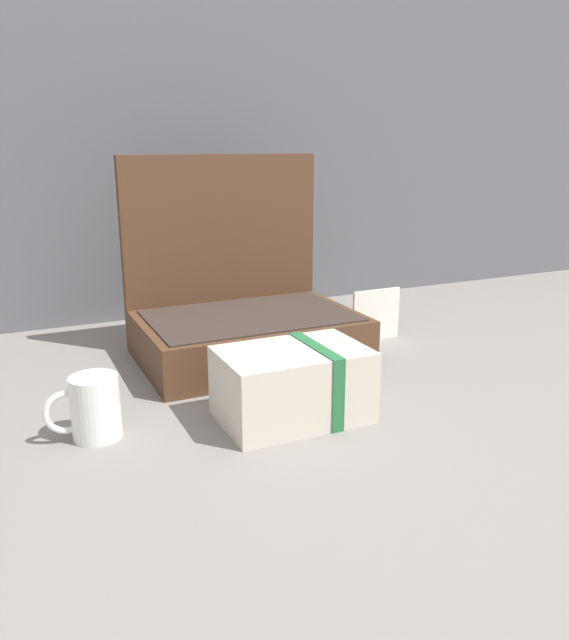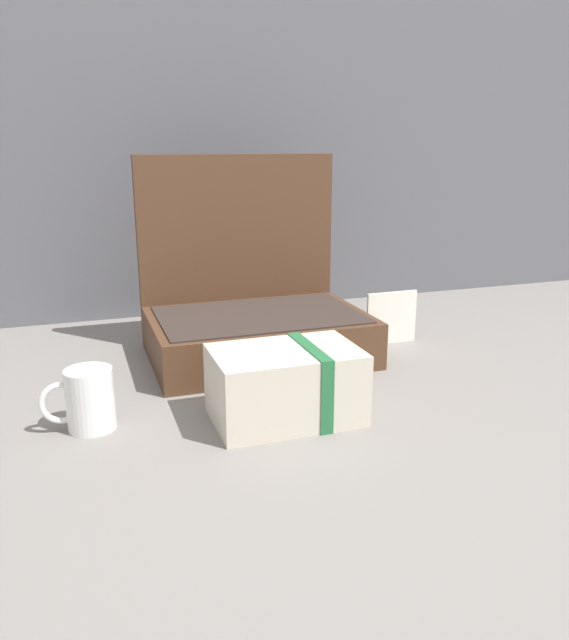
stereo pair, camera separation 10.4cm
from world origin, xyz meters
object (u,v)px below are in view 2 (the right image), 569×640
at_px(info_card_left, 391,318).
at_px(coffee_mug, 88,399).
at_px(cream_toiletry_bag, 288,384).
at_px(open_suitcase, 253,312).

bearing_deg(info_card_left, coffee_mug, -161.03).
distance_m(coffee_mug, info_card_left, 0.66).
height_order(coffee_mug, info_card_left, info_card_left).
xyz_separation_m(cream_toiletry_bag, coffee_mug, (-0.29, 0.06, -0.01)).
height_order(cream_toiletry_bag, coffee_mug, cream_toiletry_bag).
distance_m(cream_toiletry_bag, coffee_mug, 0.30).
bearing_deg(info_card_left, open_suitcase, 172.58).
distance_m(open_suitcase, cream_toiletry_bag, 0.32).
bearing_deg(cream_toiletry_bag, open_suitcase, 83.13).
relative_size(cream_toiletry_bag, coffee_mug, 2.08).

